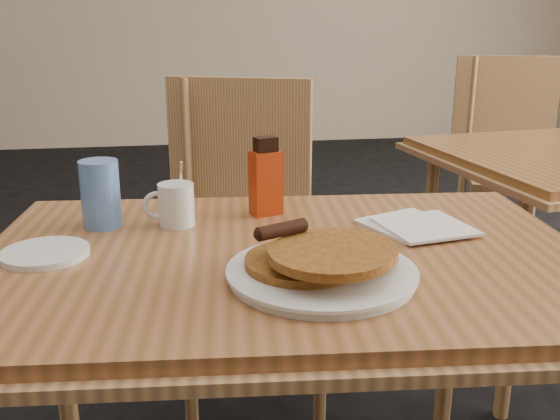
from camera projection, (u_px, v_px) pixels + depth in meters
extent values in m
cube|color=#995A36|center=(285.00, 261.00, 1.16)|extent=(1.18, 0.84, 0.04)
cube|color=tan|center=(285.00, 269.00, 1.16)|extent=(1.22, 0.88, 0.02)
cylinder|color=tan|center=(448.00, 344.00, 1.61)|extent=(0.04, 0.04, 0.71)
cylinder|color=tan|center=(513.00, 310.00, 1.80)|extent=(0.04, 0.04, 0.71)
cube|color=tan|center=(248.00, 262.00, 1.82)|extent=(0.58, 0.58, 0.04)
cube|color=tan|center=(240.00, 158.00, 1.94)|extent=(0.43, 0.20, 0.49)
cylinder|color=tan|center=(190.00, 376.00, 1.70)|extent=(0.04, 0.04, 0.46)
cylinder|color=tan|center=(297.00, 308.00, 2.10)|extent=(0.04, 0.04, 0.46)
cube|color=tan|center=(521.00, 179.00, 2.75)|extent=(0.58, 0.58, 0.04)
cube|color=tan|center=(504.00, 111.00, 2.87)|extent=(0.44, 0.20, 0.50)
cylinder|color=tan|center=(496.00, 249.00, 2.63)|extent=(0.04, 0.04, 0.46)
cylinder|color=tan|center=(530.00, 219.00, 3.03)|extent=(0.04, 0.04, 0.46)
cylinder|color=silver|center=(322.00, 274.00, 1.02)|extent=(0.30, 0.30, 0.02)
cylinder|color=silver|center=(322.00, 270.00, 1.02)|extent=(0.32, 0.32, 0.01)
cylinder|color=#965F1F|center=(304.00, 262.00, 1.03)|extent=(0.20, 0.20, 0.01)
cylinder|color=#965F1F|center=(338.00, 250.00, 1.04)|extent=(0.20, 0.20, 0.01)
cylinder|color=#965F1F|center=(330.00, 254.00, 0.98)|extent=(0.20, 0.20, 0.01)
cylinder|color=black|center=(282.00, 229.00, 1.04)|extent=(0.09, 0.06, 0.02)
cylinder|color=silver|center=(176.00, 205.00, 1.28)|extent=(0.07, 0.07, 0.09)
torus|color=silver|center=(157.00, 205.00, 1.28)|extent=(0.06, 0.01, 0.06)
cylinder|color=black|center=(176.00, 187.00, 1.27)|extent=(0.07, 0.07, 0.01)
cylinder|color=white|center=(181.00, 190.00, 1.28)|extent=(0.01, 0.05, 0.13)
cube|color=maroon|center=(266.00, 183.00, 1.35)|extent=(0.07, 0.06, 0.14)
cube|color=black|center=(266.00, 144.00, 1.32)|extent=(0.05, 0.04, 0.03)
cube|color=silver|center=(409.00, 225.00, 1.29)|extent=(0.22, 0.22, 0.01)
cube|color=silver|center=(425.00, 226.00, 1.26)|extent=(0.19, 0.19, 0.01)
cylinder|color=#517BBF|center=(101.00, 194.00, 1.27)|extent=(0.09, 0.09, 0.14)
cylinder|color=silver|center=(45.00, 253.00, 1.12)|extent=(0.19, 0.19, 0.01)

